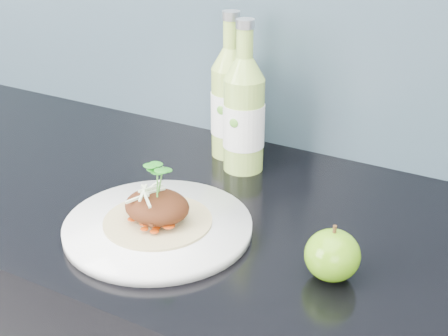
{
  "coord_description": "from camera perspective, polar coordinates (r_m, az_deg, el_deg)",
  "views": [
    {
      "loc": [
        0.43,
        0.94,
        1.39
      ],
      "look_at": [
        0.03,
        1.65,
        1.0
      ],
      "focal_mm": 50.0,
      "sensor_mm": 36.0,
      "label": 1
    }
  ],
  "objects": [
    {
      "name": "green_apple",
      "position": [
        0.84,
        9.88,
        -7.86
      ],
      "size": [
        0.08,
        0.08,
        0.08
      ],
      "rotation": [
        0.0,
        0.0,
        -0.07
      ],
      "color": "#47850E",
      "rests_on": "kitchen_counter"
    },
    {
      "name": "cider_bottle_right",
      "position": [
        1.1,
        1.83,
        4.85
      ],
      "size": [
        0.09,
        0.09,
        0.27
      ],
      "rotation": [
        0.0,
        0.0,
        -0.17
      ],
      "color": "#9BC451",
      "rests_on": "kitchen_counter"
    },
    {
      "name": "dinner_plate",
      "position": [
        0.95,
        -6.04,
        -5.36
      ],
      "size": [
        0.33,
        0.33,
        0.02
      ],
      "color": "white",
      "rests_on": "kitchen_counter"
    },
    {
      "name": "cider_bottle_left",
      "position": [
        1.16,
        0.62,
        5.96
      ],
      "size": [
        0.08,
        0.08,
        0.27
      ],
      "rotation": [
        0.0,
        0.0,
        -0.1
      ],
      "color": "#9FC150",
      "rests_on": "kitchen_counter"
    },
    {
      "name": "pork_taco",
      "position": [
        0.93,
        -6.15,
        -3.4
      ],
      "size": [
        0.16,
        0.16,
        0.1
      ],
      "color": "tan",
      "rests_on": "dinner_plate"
    }
  ]
}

